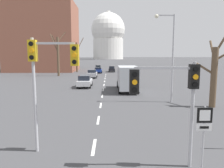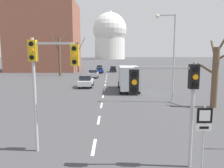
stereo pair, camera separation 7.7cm
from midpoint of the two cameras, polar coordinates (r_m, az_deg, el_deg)
The scene contains 25 objects.
lane_stripe_1 at distance 11.40m, azimuth -4.53°, elevation -16.00°, with size 0.16×2.00×0.01m, color silver.
lane_stripe_2 at distance 15.62m, azimuth -3.33°, elevation -9.36°, with size 0.16×2.00×0.01m, color silver.
lane_stripe_3 at distance 19.96m, azimuth -2.66°, elevation -5.58°, with size 0.16×2.00×0.01m, color silver.
lane_stripe_4 at distance 24.36m, azimuth -2.24°, elevation -3.15°, with size 0.16×2.00×0.01m, color silver.
lane_stripe_5 at distance 28.79m, azimuth -1.95°, elevation -1.46°, with size 0.16×2.00×0.01m, color silver.
lane_stripe_6 at distance 33.24m, azimuth -1.74°, elevation -0.23°, with size 0.16×2.00×0.01m, color silver.
lane_stripe_7 at distance 37.70m, azimuth -1.58°, elevation 0.71°, with size 0.16×2.00×0.01m, color silver.
lane_stripe_8 at distance 42.17m, azimuth -1.45°, elevation 1.45°, with size 0.16×2.00×0.01m, color silver.
lane_stripe_9 at distance 46.65m, azimuth -1.34°, elevation 2.05°, with size 0.16×2.00×0.01m, color silver.
lane_stripe_10 at distance 51.12m, azimuth -1.26°, elevation 2.55°, with size 0.16×2.00×0.01m, color silver.
traffic_signal_near_right at distance 8.86m, azimuth 15.52°, elevation -1.10°, with size 2.69×0.34×4.31m.
traffic_signal_near_left at distance 10.37m, azimuth -16.26°, elevation 4.46°, with size 2.25×0.34×5.34m.
route_sign_post at distance 9.35m, azimuth 23.10°, elevation -10.37°, with size 0.60×0.08×2.61m.
street_lamp_right at distance 21.49m, azimuth 15.17°, elevation 8.68°, with size 1.91×0.36×8.28m.
sedan_near_left at distance 31.24m, azimuth -6.76°, elevation 0.79°, with size 1.92×4.53×1.70m.
sedan_near_right at distance 43.69m, azimuth -4.83°, elevation 2.71°, with size 1.91×4.16×1.62m.
sedan_mid_centre at distance 61.74m, azimuth -3.22°, elevation 4.19°, with size 1.69×4.21×1.64m.
sedan_far_left at distance 55.12m, azimuth -3.22°, elevation 3.67°, with size 1.89×4.33×1.43m.
sedan_far_right at distance 58.36m, azimuth 0.33°, elevation 3.97°, with size 1.70×3.90×1.57m.
delivery_truck at distance 27.73m, azimuth 4.38°, elevation 1.70°, with size 2.44×7.20×3.14m.
bare_tree_left_near at distance 58.67m, azimuth -8.84°, elevation 7.55°, with size 4.42×3.17×9.02m.
bare_tree_right_near at distance 20.89m, azimuth 25.48°, elevation 2.53°, with size 2.89×2.64×6.97m.
bare_tree_left_far at distance 48.34m, azimuth -13.56°, elevation 7.48°, with size 3.43×3.43×9.47m.
capitol_dome at distance 227.40m, azimuth -0.58°, elevation 12.44°, with size 34.04×34.04×48.08m.
apartment_block_left at distance 64.93m, azimuth -17.10°, elevation 11.52°, with size 18.00×14.00×18.60m, color #935642.
Camera 2 is at (0.84, -3.10, 4.58)m, focal length 35.00 mm.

